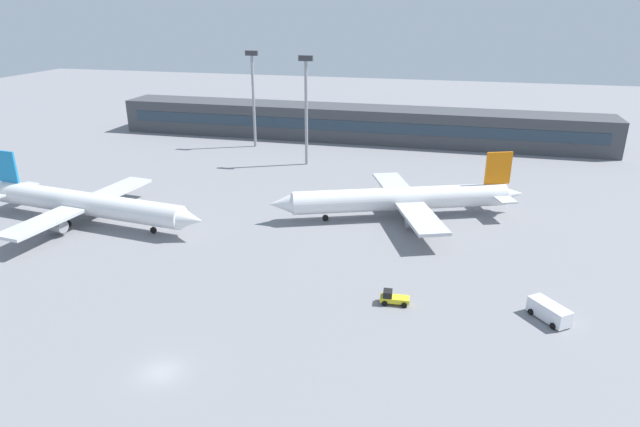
{
  "coord_description": "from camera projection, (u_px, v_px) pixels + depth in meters",
  "views": [
    {
      "loc": [
        26.82,
        -40.7,
        34.89
      ],
      "look_at": [
        6.6,
        40.0,
        3.0
      ],
      "focal_mm": 30.66,
      "sensor_mm": 36.0,
      "label": 1
    }
  ],
  "objects": [
    {
      "name": "ground_plane",
      "position": [
        282.0,
        227.0,
        91.67
      ],
      "size": [
        400.0,
        400.0,
        0.0
      ],
      "primitive_type": "plane",
      "color": "gray"
    },
    {
      "name": "terminal_building",
      "position": [
        355.0,
        123.0,
        149.28
      ],
      "size": [
        132.48,
        12.13,
        9.0
      ],
      "color": "#3F4247",
      "rests_on": "ground_plane"
    },
    {
      "name": "airplane_near",
      "position": [
        89.0,
        204.0,
        92.15
      ],
      "size": [
        44.79,
        31.4,
        11.07
      ],
      "color": "white",
      "rests_on": "ground_plane"
    },
    {
      "name": "airplane_mid",
      "position": [
        399.0,
        199.0,
        94.57
      ],
      "size": [
        43.19,
        30.98,
        11.17
      ],
      "color": "white",
      "rests_on": "ground_plane"
    },
    {
      "name": "baggage_tug_yellow",
      "position": [
        393.0,
        298.0,
        67.87
      ],
      "size": [
        3.7,
        2.03,
        1.75
      ],
      "color": "yellow",
      "rests_on": "ground_plane"
    },
    {
      "name": "service_van_white",
      "position": [
        549.0,
        311.0,
        64.28
      ],
      "size": [
        4.81,
        5.31,
        2.08
      ],
      "color": "white",
      "rests_on": "ground_plane"
    },
    {
      "name": "floodlight_tower_west",
      "position": [
        306.0,
        103.0,
        122.58
      ],
      "size": [
        3.2,
        0.8,
        24.54
      ],
      "color": "gray",
      "rests_on": "ground_plane"
    },
    {
      "name": "floodlight_tower_east",
      "position": [
        253.0,
        92.0,
        138.7
      ],
      "size": [
        3.2,
        0.8,
        24.25
      ],
      "color": "gray",
      "rests_on": "ground_plane"
    }
  ]
}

